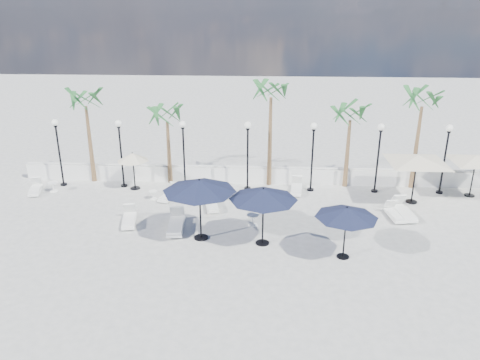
# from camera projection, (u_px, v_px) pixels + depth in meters

# --- Properties ---
(ground) EXTENTS (100.00, 100.00, 0.00)m
(ground) POSITION_uv_depth(u_px,v_px,m) (241.00, 245.00, 20.05)
(ground) COLOR gray
(ground) RESTS_ON ground
(balustrade) EXTENTS (26.00, 0.30, 1.01)m
(balustrade) POSITION_uv_depth(u_px,v_px,m) (248.00, 175.00, 26.89)
(balustrade) COLOR silver
(balustrade) RESTS_ON ground
(lamppost_0) EXTENTS (0.36, 0.36, 3.84)m
(lamppost_0) POSITION_uv_depth(u_px,v_px,m) (58.00, 143.00, 25.80)
(lamppost_0) COLOR black
(lamppost_0) RESTS_ON ground
(lamppost_1) EXTENTS (0.36, 0.36, 3.84)m
(lamppost_1) POSITION_uv_depth(u_px,v_px,m) (120.00, 144.00, 25.61)
(lamppost_1) COLOR black
(lamppost_1) RESTS_ON ground
(lamppost_2) EXTENTS (0.36, 0.36, 3.84)m
(lamppost_2) POSITION_uv_depth(u_px,v_px,m) (183.00, 145.00, 25.43)
(lamppost_2) COLOR black
(lamppost_2) RESTS_ON ground
(lamppost_3) EXTENTS (0.36, 0.36, 3.84)m
(lamppost_3) POSITION_uv_depth(u_px,v_px,m) (248.00, 146.00, 25.24)
(lamppost_3) COLOR black
(lamppost_3) RESTS_ON ground
(lamppost_4) EXTENTS (0.36, 0.36, 3.84)m
(lamppost_4) POSITION_uv_depth(u_px,v_px,m) (313.00, 147.00, 25.05)
(lamppost_4) COLOR black
(lamppost_4) RESTS_ON ground
(lamppost_5) EXTENTS (0.36, 0.36, 3.84)m
(lamppost_5) POSITION_uv_depth(u_px,v_px,m) (379.00, 148.00, 24.86)
(lamppost_5) COLOR black
(lamppost_5) RESTS_ON ground
(lamppost_6) EXTENTS (0.36, 0.36, 3.84)m
(lamppost_6) POSITION_uv_depth(u_px,v_px,m) (446.00, 149.00, 24.68)
(lamppost_6) COLOR black
(lamppost_6) RESTS_ON ground
(palm_0) EXTENTS (2.60, 2.60, 5.50)m
(palm_0) POSITION_uv_depth(u_px,v_px,m) (85.00, 104.00, 25.75)
(palm_0) COLOR brown
(palm_0) RESTS_ON ground
(palm_1) EXTENTS (2.60, 2.60, 4.70)m
(palm_1) POSITION_uv_depth(u_px,v_px,m) (167.00, 119.00, 25.78)
(palm_1) COLOR brown
(palm_1) RESTS_ON ground
(palm_2) EXTENTS (2.60, 2.60, 6.10)m
(palm_2) POSITION_uv_depth(u_px,v_px,m) (271.00, 95.00, 24.99)
(palm_2) COLOR brown
(palm_2) RESTS_ON ground
(palm_3) EXTENTS (2.60, 2.60, 4.90)m
(palm_3) POSITION_uv_depth(u_px,v_px,m) (350.00, 118.00, 25.18)
(palm_3) COLOR brown
(palm_3) RESTS_ON ground
(palm_4) EXTENTS (2.60, 2.60, 5.70)m
(palm_4) POSITION_uv_depth(u_px,v_px,m) (422.00, 104.00, 24.70)
(palm_4) COLOR brown
(palm_4) RESTS_ON ground
(lounger_0) EXTENTS (1.06, 1.82, 0.65)m
(lounger_0) POSITION_uv_depth(u_px,v_px,m) (35.00, 189.00, 25.54)
(lounger_0) COLOR white
(lounger_0) RESTS_ON ground
(lounger_1) EXTENTS (1.06, 1.85, 0.66)m
(lounger_1) POSITION_uv_depth(u_px,v_px,m) (170.00, 194.00, 24.80)
(lounger_1) COLOR white
(lounger_1) RESTS_ON ground
(lounger_2) EXTENTS (0.96, 1.92, 0.69)m
(lounger_2) POSITION_uv_depth(u_px,v_px,m) (129.00, 219.00, 21.95)
(lounger_2) COLOR white
(lounger_2) RESTS_ON ground
(lounger_3) EXTENTS (0.92, 1.83, 0.66)m
(lounger_3) POSITION_uv_depth(u_px,v_px,m) (212.00, 204.00, 23.63)
(lounger_3) COLOR white
(lounger_3) RESTS_ON ground
(lounger_4) EXTENTS (0.88, 2.17, 0.79)m
(lounger_4) POSITION_uv_depth(u_px,v_px,m) (176.00, 224.00, 21.34)
(lounger_4) COLOR white
(lounger_4) RESTS_ON ground
(lounger_5) EXTENTS (0.88, 2.11, 0.77)m
(lounger_5) POSITION_uv_depth(u_px,v_px,m) (403.00, 211.00, 22.70)
(lounger_5) COLOR white
(lounger_5) RESTS_ON ground
(lounger_6) EXTENTS (0.77, 1.87, 0.68)m
(lounger_6) POSITION_uv_depth(u_px,v_px,m) (296.00, 188.00, 25.63)
(lounger_6) COLOR white
(lounger_6) RESTS_ON ground
(lounger_7) EXTENTS (0.74, 1.75, 0.64)m
(lounger_7) POSITION_uv_depth(u_px,v_px,m) (395.00, 214.00, 22.53)
(lounger_7) COLOR white
(lounger_7) RESTS_ON ground
(side_table_0) EXTENTS (0.55, 0.55, 0.53)m
(side_table_0) POSITION_uv_depth(u_px,v_px,m) (53.00, 186.00, 25.67)
(side_table_0) COLOR white
(side_table_0) RESTS_ON ground
(side_table_1) EXTENTS (0.47, 0.47, 0.45)m
(side_table_1) POSITION_uv_depth(u_px,v_px,m) (153.00, 194.00, 24.69)
(side_table_1) COLOR white
(side_table_1) RESTS_ON ground
(side_table_2) EXTENTS (0.57, 0.57, 0.55)m
(side_table_2) POSITION_uv_depth(u_px,v_px,m) (253.00, 219.00, 21.74)
(side_table_2) COLOR white
(side_table_2) RESTS_ON ground
(parasol_navy_left) EXTENTS (3.19, 3.19, 2.81)m
(parasol_navy_left) POSITION_uv_depth(u_px,v_px,m) (199.00, 186.00, 19.77)
(parasol_navy_left) COLOR black
(parasol_navy_left) RESTS_ON ground
(parasol_navy_mid) EXTENTS (2.91, 2.91, 2.61)m
(parasol_navy_mid) POSITION_uv_depth(u_px,v_px,m) (263.00, 195.00, 19.38)
(parasol_navy_mid) COLOR black
(parasol_navy_mid) RESTS_ON ground
(parasol_navy_right) EXTENTS (2.52, 2.52, 2.26)m
(parasol_navy_right) POSITION_uv_depth(u_px,v_px,m) (347.00, 213.00, 18.40)
(parasol_navy_right) COLOR black
(parasol_navy_right) RESTS_ON ground
(parasol_cream_sq_a) EXTENTS (5.66, 5.66, 2.78)m
(parasol_cream_sq_a) POSITION_uv_depth(u_px,v_px,m) (418.00, 155.00, 23.47)
(parasol_cream_sq_a) COLOR black
(parasol_cream_sq_a) RESTS_ON ground
(parasol_cream_sq_b) EXTENTS (4.93, 4.93, 2.47)m
(parasol_cream_sq_b) POSITION_uv_depth(u_px,v_px,m) (477.00, 155.00, 24.39)
(parasol_cream_sq_b) COLOR black
(parasol_cream_sq_b) RESTS_ON ground
(parasol_cream_small) EXTENTS (1.74, 1.74, 2.14)m
(parasol_cream_small) POSITION_uv_depth(u_px,v_px,m) (133.00, 158.00, 25.53)
(parasol_cream_small) COLOR black
(parasol_cream_small) RESTS_ON ground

